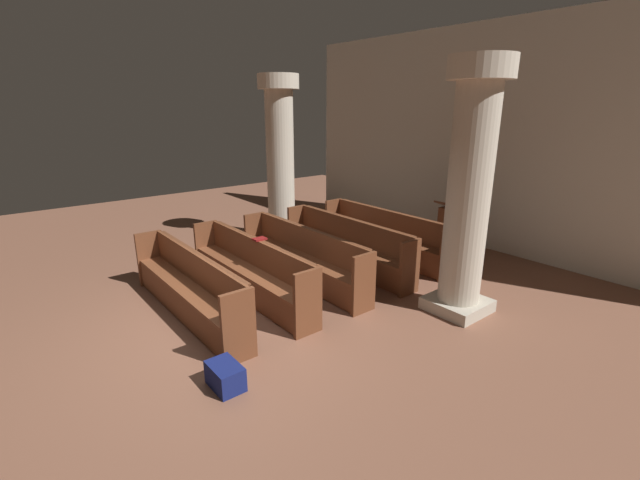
{
  "coord_description": "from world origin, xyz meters",
  "views": [
    {
      "loc": [
        4.99,
        -2.28,
        2.95
      ],
      "look_at": [
        -0.45,
        2.1,
        0.75
      ],
      "focal_mm": 24.29,
      "sensor_mm": 36.0,
      "label": 1
    }
  ],
  "objects_px": {
    "pew_row_3": "(250,268)",
    "pillar_far_side": "(280,157)",
    "pew_row_0": "(384,233)",
    "lectern": "(446,231)",
    "pew_row_2": "(302,254)",
    "pew_row_1": "(346,243)",
    "kneeler_box_navy": "(225,376)",
    "hymn_book": "(260,239)",
    "pew_row_4": "(188,284)",
    "pillar_aisle_side": "(469,188)"
  },
  "relations": [
    {
      "from": "pillar_far_side",
      "to": "pew_row_4",
      "type": "bearing_deg",
      "value": -54.06
    },
    {
      "from": "lectern",
      "to": "pew_row_2",
      "type": "bearing_deg",
      "value": -101.08
    },
    {
      "from": "pew_row_1",
      "to": "pillar_far_side",
      "type": "height_order",
      "value": "pillar_far_side"
    },
    {
      "from": "pew_row_1",
      "to": "pew_row_2",
      "type": "height_order",
      "value": "same"
    },
    {
      "from": "pew_row_0",
      "to": "lectern",
      "type": "bearing_deg",
      "value": 61.91
    },
    {
      "from": "kneeler_box_navy",
      "to": "pew_row_0",
      "type": "bearing_deg",
      "value": 112.64
    },
    {
      "from": "pew_row_0",
      "to": "pew_row_4",
      "type": "distance_m",
      "value": 4.07
    },
    {
      "from": "pew_row_1",
      "to": "hymn_book",
      "type": "height_order",
      "value": "hymn_book"
    },
    {
      "from": "pew_row_2",
      "to": "lectern",
      "type": "height_order",
      "value": "lectern"
    },
    {
      "from": "pew_row_3",
      "to": "pew_row_2",
      "type": "bearing_deg",
      "value": 90.0
    },
    {
      "from": "pew_row_1",
      "to": "pillar_far_side",
      "type": "xyz_separation_m",
      "value": [
        -2.3,
        0.11,
        1.35
      ]
    },
    {
      "from": "pillar_aisle_side",
      "to": "lectern",
      "type": "relative_size",
      "value": 3.28
    },
    {
      "from": "pew_row_1",
      "to": "pillar_aisle_side",
      "type": "height_order",
      "value": "pillar_aisle_side"
    },
    {
      "from": "pew_row_3",
      "to": "lectern",
      "type": "relative_size",
      "value": 2.88
    },
    {
      "from": "pew_row_0",
      "to": "lectern",
      "type": "height_order",
      "value": "lectern"
    },
    {
      "from": "pew_row_1",
      "to": "lectern",
      "type": "height_order",
      "value": "lectern"
    },
    {
      "from": "pew_row_4",
      "to": "pillar_aisle_side",
      "type": "height_order",
      "value": "pillar_aisle_side"
    },
    {
      "from": "pew_row_1",
      "to": "kneeler_box_navy",
      "type": "xyz_separation_m",
      "value": [
        1.86,
        -3.44,
        -0.35
      ]
    },
    {
      "from": "pew_row_3",
      "to": "lectern",
      "type": "bearing_deg",
      "value": 81.54
    },
    {
      "from": "pew_row_1",
      "to": "pew_row_4",
      "type": "relative_size",
      "value": 1.0
    },
    {
      "from": "pillar_aisle_side",
      "to": "pew_row_3",
      "type": "bearing_deg",
      "value": -137.42
    },
    {
      "from": "pew_row_3",
      "to": "kneeler_box_navy",
      "type": "bearing_deg",
      "value": -37.07
    },
    {
      "from": "pew_row_2",
      "to": "kneeler_box_navy",
      "type": "distance_m",
      "value": 3.08
    },
    {
      "from": "pew_row_0",
      "to": "kneeler_box_navy",
      "type": "distance_m",
      "value": 4.85
    },
    {
      "from": "pew_row_3",
      "to": "pew_row_4",
      "type": "distance_m",
      "value": 1.02
    },
    {
      "from": "pew_row_4",
      "to": "pillar_far_side",
      "type": "relative_size",
      "value": 0.88
    },
    {
      "from": "hymn_book",
      "to": "pew_row_4",
      "type": "bearing_deg",
      "value": -90.34
    },
    {
      "from": "pillar_far_side",
      "to": "kneeler_box_navy",
      "type": "height_order",
      "value": "pillar_far_side"
    },
    {
      "from": "kneeler_box_navy",
      "to": "pillar_far_side",
      "type": "bearing_deg",
      "value": 139.46
    },
    {
      "from": "pillar_far_side",
      "to": "hymn_book",
      "type": "relative_size",
      "value": 17.62
    },
    {
      "from": "pew_row_3",
      "to": "lectern",
      "type": "xyz_separation_m",
      "value": [
        0.63,
        4.23,
        -0.04
      ]
    },
    {
      "from": "pillar_far_side",
      "to": "pew_row_3",
      "type": "bearing_deg",
      "value": -43.1
    },
    {
      "from": "hymn_book",
      "to": "pew_row_1",
      "type": "bearing_deg",
      "value": 90.22
    },
    {
      "from": "pillar_aisle_side",
      "to": "pillar_far_side",
      "type": "bearing_deg",
      "value": -179.91
    },
    {
      "from": "pew_row_1",
      "to": "hymn_book",
      "type": "bearing_deg",
      "value": -89.78
    },
    {
      "from": "pew_row_3",
      "to": "pillar_far_side",
      "type": "relative_size",
      "value": 0.88
    },
    {
      "from": "pew_row_4",
      "to": "pillar_aisle_side",
      "type": "bearing_deg",
      "value": 53.53
    },
    {
      "from": "pew_row_2",
      "to": "pillar_far_side",
      "type": "relative_size",
      "value": 0.88
    },
    {
      "from": "hymn_book",
      "to": "kneeler_box_navy",
      "type": "bearing_deg",
      "value": -40.68
    },
    {
      "from": "pew_row_2",
      "to": "pew_row_4",
      "type": "relative_size",
      "value": 1.0
    },
    {
      "from": "pew_row_3",
      "to": "hymn_book",
      "type": "relative_size",
      "value": 15.49
    },
    {
      "from": "pillar_far_side",
      "to": "pew_row_0",
      "type": "bearing_deg",
      "value": 21.52
    },
    {
      "from": "pew_row_4",
      "to": "hymn_book",
      "type": "distance_m",
      "value": 1.28
    },
    {
      "from": "pew_row_2",
      "to": "hymn_book",
      "type": "bearing_deg",
      "value": -89.51
    },
    {
      "from": "pillar_far_side",
      "to": "lectern",
      "type": "distance_m",
      "value": 3.85
    },
    {
      "from": "pew_row_2",
      "to": "pew_row_1",
      "type": "bearing_deg",
      "value": 90.0
    },
    {
      "from": "hymn_book",
      "to": "pew_row_0",
      "type": "bearing_deg",
      "value": 90.14
    },
    {
      "from": "pew_row_4",
      "to": "lectern",
      "type": "height_order",
      "value": "lectern"
    },
    {
      "from": "pew_row_0",
      "to": "pew_row_3",
      "type": "relative_size",
      "value": 1.0
    },
    {
      "from": "pew_row_4",
      "to": "pillar_far_side",
      "type": "xyz_separation_m",
      "value": [
        -2.3,
        3.17,
        1.35
      ]
    }
  ]
}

